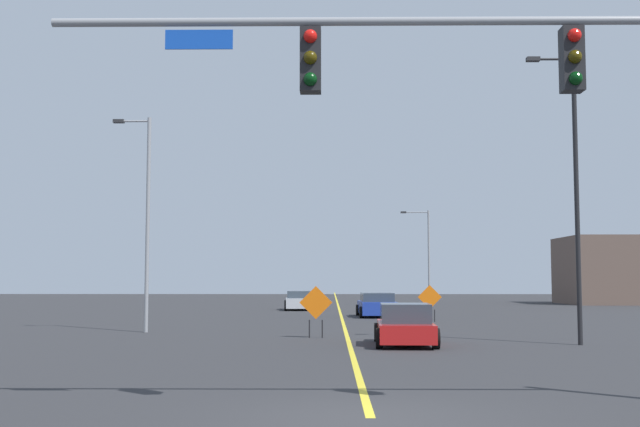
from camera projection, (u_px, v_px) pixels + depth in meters
ground at (371, 418)px, 12.41m from camera, size 196.72×196.72×0.00m
road_centre_stripe at (338, 304)px, 66.87m from camera, size 0.16×109.29×0.01m
traffic_signal_assembly at (571, 93)px, 12.78m from camera, size 12.74×0.44×7.00m
street_lamp_far_right at (426, 252)px, 62.75m from camera, size 2.27×0.24×7.54m
street_lamp_near_right at (574, 186)px, 26.49m from camera, size 1.65×0.24×9.69m
street_lamp_mid_right at (145, 214)px, 32.58m from camera, size 1.58×0.24×8.80m
construction_sign_median_near at (316, 305)px, 29.27m from camera, size 1.22×0.05×1.90m
construction_sign_left_lane at (430, 299)px, 39.94m from camera, size 1.20×0.05×1.84m
car_red_distant at (405, 326)px, 26.04m from camera, size 2.10×4.19×1.36m
car_silver_approaching at (299, 301)px, 54.98m from camera, size 2.18×4.34×1.30m
car_blue_mid at (377, 305)px, 45.17m from camera, size 2.26×4.57×1.36m
roadside_building_east at (610, 270)px, 68.10m from camera, size 7.74×8.05×5.72m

